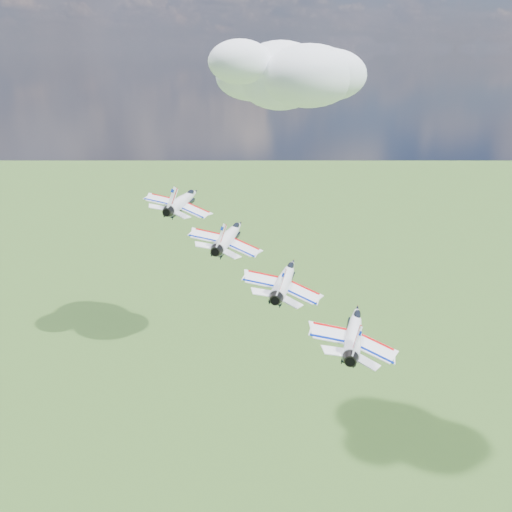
{
  "coord_description": "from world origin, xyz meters",
  "views": [
    {
      "loc": [
        4.97,
        -90.81,
        184.38
      ],
      "look_at": [
        5.89,
        -17.48,
        157.69
      ],
      "focal_mm": 40.0,
      "sensor_mm": 36.0,
      "label": 1
    }
  ],
  "objects_px": {
    "jet_2": "(285,278)",
    "jet_3": "(354,331)",
    "jet_0": "(183,200)",
    "jet_1": "(229,236)"
  },
  "relations": [
    {
      "from": "jet_0",
      "to": "jet_1",
      "type": "distance_m",
      "value": 12.32
    },
    {
      "from": "jet_2",
      "to": "jet_1",
      "type": "bearing_deg",
      "value": 142.36
    },
    {
      "from": "jet_3",
      "to": "jet_2",
      "type": "bearing_deg",
      "value": 142.36
    },
    {
      "from": "jet_0",
      "to": "jet_3",
      "type": "distance_m",
      "value": 36.95
    },
    {
      "from": "jet_1",
      "to": "jet_2",
      "type": "height_order",
      "value": "jet_1"
    },
    {
      "from": "jet_0",
      "to": "jet_2",
      "type": "relative_size",
      "value": 1.0
    },
    {
      "from": "jet_2",
      "to": "jet_3",
      "type": "distance_m",
      "value": 12.32
    },
    {
      "from": "jet_1",
      "to": "jet_3",
      "type": "bearing_deg",
      "value": -37.64
    },
    {
      "from": "jet_1",
      "to": "jet_2",
      "type": "distance_m",
      "value": 12.32
    },
    {
      "from": "jet_1",
      "to": "jet_3",
      "type": "xyz_separation_m",
      "value": [
        15.09,
        -18.63,
        -5.69
      ]
    }
  ]
}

